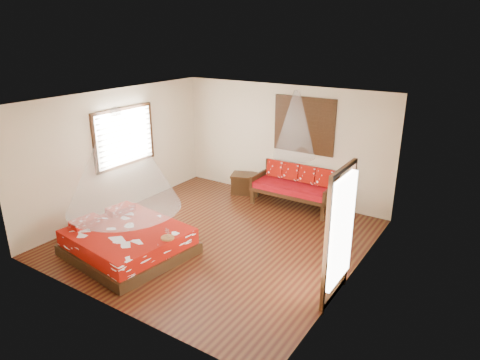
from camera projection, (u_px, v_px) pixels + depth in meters
The scene contains 10 objects.
room at pixel (216, 173), 8.25m from camera, with size 5.54×5.54×2.84m.
bed at pixel (128, 241), 8.03m from camera, with size 2.28×2.11×0.64m.
daybed at pixel (295, 185), 10.14m from camera, with size 1.94×0.86×0.98m.
storage_chest at pixel (246, 183), 11.01m from camera, with size 0.88×0.77×0.51m.
shutter_panel at pixel (304, 125), 9.94m from camera, with size 1.52×0.06×1.32m.
window_left at pixel (125, 137), 9.69m from camera, with size 0.10×1.74×1.34m.
glazed_door at pixel (338, 235), 6.49m from camera, with size 0.08×1.02×2.16m.
wine_tray at pixel (167, 236), 7.59m from camera, with size 0.24×0.24×0.20m.
mosquito_net_main at pixel (120, 160), 7.48m from camera, with size 2.04×2.04×1.80m, color white.
mosquito_net_daybed at pixel (295, 125), 9.54m from camera, with size 0.96×0.96×1.50m, color white.
Camera 1 is at (4.64, -6.30, 4.03)m, focal length 32.00 mm.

